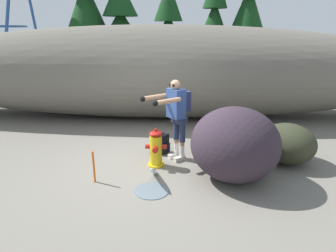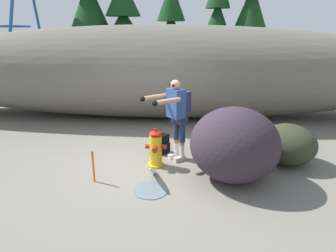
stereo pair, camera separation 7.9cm
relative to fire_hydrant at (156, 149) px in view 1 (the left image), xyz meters
name	(u,v)px [view 1 (the left image)]	position (x,y,z in m)	size (l,w,h in m)	color
ground_plane	(149,164)	(-0.16, 0.12, -0.38)	(56.00, 56.00, 0.04)	slate
dirt_embankment	(159,72)	(-0.16, 3.70, 1.03)	(17.21, 3.20, 2.79)	#666056
fire_hydrant	(156,149)	(0.00, 0.00, 0.00)	(0.43, 0.38, 0.79)	gold
hydrant_water_jet	(153,177)	(0.00, -0.71, -0.25)	(0.59, 1.16, 0.59)	silver
utility_worker	(176,111)	(0.40, 0.32, 0.72)	(1.00, 0.90, 1.70)	beige
spare_backpack	(162,144)	(0.08, 0.65, -0.15)	(0.36, 0.36, 0.47)	black
boulder_large	(235,144)	(1.46, -0.48, 0.31)	(1.61, 1.58, 1.35)	#30252F
boulder_mid	(287,143)	(2.69, 0.28, 0.05)	(1.11, 1.14, 0.82)	#303321
pine_tree_far_left	(86,1)	(-4.51, 11.20, 3.71)	(2.95, 2.95, 7.51)	#47331E
pine_tree_left	(121,23)	(-2.64, 10.88, 2.60)	(2.86, 2.86, 5.21)	#47331E
pine_tree_center	(168,28)	(-0.14, 10.82, 2.35)	(2.29, 2.29, 5.05)	#47331E
pine_tree_right	(214,16)	(2.24, 10.84, 2.96)	(1.94, 1.94, 5.69)	#47331E
pine_tree_far_right	(249,4)	(3.88, 10.57, 3.49)	(2.32, 2.32, 6.83)	#47331E
survey_stake	(94,167)	(-1.06, -0.72, -0.06)	(0.04, 0.04, 0.60)	#E55914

